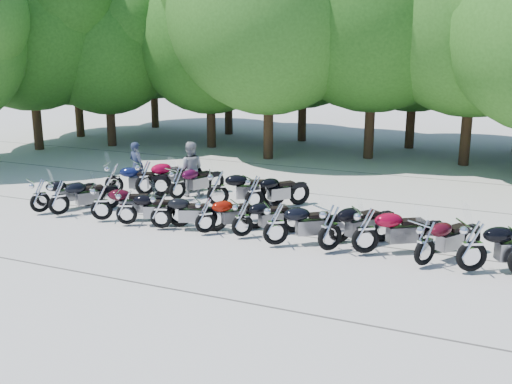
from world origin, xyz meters
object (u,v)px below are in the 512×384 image
at_px(motorcycle_9, 366,229).
at_px(rider_0, 137,166).
at_px(motorcycle_1, 59,197).
at_px(motorcycle_17, 254,191).
at_px(motorcycle_10, 425,242).
at_px(motorcycle_0, 40,195).
at_px(motorcycle_7, 276,223).
at_px(motorcycle_5, 205,214).
at_px(motorcycle_14, 145,177).
at_px(motorcycle_6, 242,217).
at_px(motorcycle_15, 177,182).
at_px(rider_1, 190,169).
at_px(motorcycle_3, 126,206).
at_px(motorcycle_13, 114,178).
at_px(motorcycle_16, 218,187).
at_px(motorcycle_8, 330,226).
at_px(motorcycle_4, 161,210).
at_px(motorcycle_11, 473,245).
at_px(motorcycle_2, 101,202).

xyz_separation_m(motorcycle_9, rider_0, (-8.98, 3.43, 0.18)).
relative_size(motorcycle_1, motorcycle_17, 0.99).
xyz_separation_m(motorcycle_10, rider_0, (-10.44, 3.67, 0.22)).
bearing_deg(motorcycle_0, motorcycle_7, -151.70).
height_order(motorcycle_5, motorcycle_9, motorcycle_9).
height_order(motorcycle_1, motorcycle_10, motorcycle_10).
bearing_deg(motorcycle_14, motorcycle_6, -172.62).
bearing_deg(motorcycle_15, rider_1, -71.38).
relative_size(motorcycle_3, motorcycle_14, 0.84).
xyz_separation_m(motorcycle_6, motorcycle_9, (3.33, -0.01, 0.09)).
xyz_separation_m(motorcycle_9, motorcycle_14, (-8.15, 2.68, 0.02)).
distance_m(motorcycle_6, motorcycle_14, 5.51).
relative_size(motorcycle_13, motorcycle_16, 0.93).
relative_size(motorcycle_8, motorcycle_9, 1.01).
bearing_deg(motorcycle_4, motorcycle_5, -105.59).
distance_m(motorcycle_11, rider_1, 10.02).
bearing_deg(motorcycle_1, motorcycle_15, -95.19).
bearing_deg(motorcycle_11, motorcycle_6, 58.93).
relative_size(motorcycle_13, rider_0, 1.31).
bearing_deg(motorcycle_8, rider_0, 12.96).
xyz_separation_m(motorcycle_1, motorcycle_7, (6.99, 0.01, 0.03)).
bearing_deg(motorcycle_5, motorcycle_17, -51.79).
bearing_deg(motorcycle_16, motorcycle_7, -159.83).
relative_size(motorcycle_11, rider_0, 1.46).
xyz_separation_m(rider_0, rider_1, (2.16, 0.01, 0.07)).
bearing_deg(motorcycle_13, motorcycle_1, 158.93).
height_order(motorcycle_10, motorcycle_11, motorcycle_11).
height_order(motorcycle_10, motorcycle_13, motorcycle_10).
height_order(motorcycle_10, motorcycle_15, motorcycle_10).
bearing_deg(motorcycle_7, motorcycle_16, 13.49).
height_order(motorcycle_11, motorcycle_15, motorcycle_11).
height_order(motorcycle_3, motorcycle_10, motorcycle_10).
height_order(motorcycle_10, motorcycle_16, motorcycle_16).
relative_size(motorcycle_6, rider_1, 1.13).
xyz_separation_m(motorcycle_14, motorcycle_15, (1.26, -0.01, -0.07)).
xyz_separation_m(motorcycle_1, motorcycle_6, (5.92, 0.31, -0.03)).
bearing_deg(motorcycle_16, motorcycle_9, -142.60).
relative_size(motorcycle_5, motorcycle_6, 0.98).
height_order(motorcycle_6, motorcycle_9, motorcycle_9).
bearing_deg(motorcycle_16, motorcycle_5, 171.49).
relative_size(motorcycle_1, motorcycle_6, 1.05).
height_order(motorcycle_11, motorcycle_16, motorcycle_11).
height_order(motorcycle_0, motorcycle_16, motorcycle_16).
bearing_deg(motorcycle_3, rider_0, 7.77).
xyz_separation_m(motorcycle_2, motorcycle_9, (7.73, 0.24, 0.06)).
bearing_deg(motorcycle_8, motorcycle_17, -3.41).
xyz_separation_m(motorcycle_6, motorcycle_17, (-0.76, 2.56, 0.04)).
xyz_separation_m(motorcycle_6, motorcycle_16, (-1.94, 2.41, 0.09)).
bearing_deg(motorcycle_17, motorcycle_14, 39.24).
xyz_separation_m(motorcycle_5, rider_1, (-2.44, 3.54, 0.35)).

